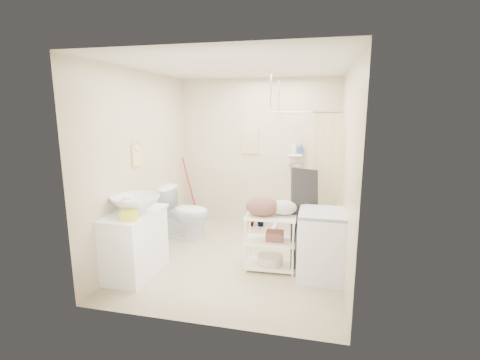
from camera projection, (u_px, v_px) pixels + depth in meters
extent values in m
plane|color=#BEB18F|center=(238.00, 258.00, 4.92)|extent=(3.20, 3.20, 0.00)
cube|color=silver|center=(238.00, 66.00, 4.41)|extent=(2.80, 3.20, 0.04)
cube|color=beige|center=(259.00, 153.00, 6.19)|extent=(2.80, 0.04, 2.60)
cube|color=beige|center=(197.00, 195.00, 3.14)|extent=(2.80, 0.04, 2.60)
cube|color=beige|center=(143.00, 164.00, 4.97)|extent=(0.04, 3.20, 2.60)
cube|color=beige|center=(346.00, 171.00, 4.36)|extent=(0.04, 3.20, 2.60)
cube|color=white|center=(135.00, 243.00, 4.38)|extent=(0.53, 0.93, 0.81)
imported|color=silver|center=(136.00, 204.00, 4.29)|extent=(0.74, 0.74, 0.21)
cube|color=yellow|center=(129.00, 215.00, 4.00)|extent=(0.23, 0.20, 0.11)
cube|color=#ECE44C|center=(133.00, 275.00, 4.24)|extent=(0.33, 0.30, 0.15)
imported|color=white|center=(185.00, 212.00, 5.66)|extent=(0.86, 0.54, 0.84)
imported|color=brown|center=(251.00, 217.00, 6.22)|extent=(0.19, 0.13, 0.35)
imported|color=#933A24|center=(262.00, 218.00, 6.21)|extent=(0.22, 0.21, 0.33)
cube|color=#C9BE86|center=(250.00, 142.00, 6.17)|extent=(0.28, 0.03, 0.42)
imported|color=white|center=(294.00, 147.00, 5.95)|extent=(0.10, 0.10, 0.22)
imported|color=#404C97|center=(301.00, 149.00, 5.93)|extent=(0.10, 0.10, 0.17)
cube|color=silver|center=(322.00, 245.00, 4.28)|extent=(0.58, 0.60, 0.85)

